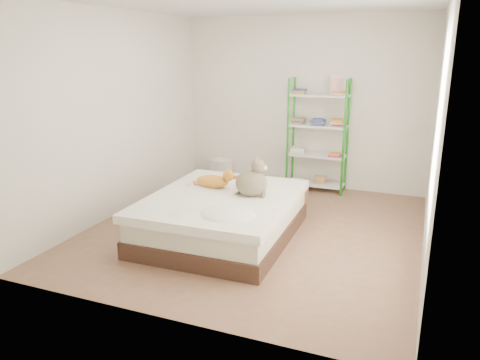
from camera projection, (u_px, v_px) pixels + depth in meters
The scene contains 7 objects.
room at pixel (257, 123), 5.33m from camera, with size 3.81×4.21×2.61m.
bed at pixel (222, 216), 5.40m from camera, with size 1.61×2.00×0.50m.
orange_cat at pixel (212, 180), 5.62m from camera, with size 0.48×0.26×0.19m, color gold, non-canonical shape.
grey_cat at pixel (251, 177), 5.26m from camera, with size 0.32×0.39×0.44m, color #796A4F, non-canonical shape.
shelf_unit at pixel (318, 135), 7.02m from camera, with size 0.88×0.36×1.74m.
cardboard_box at pixel (285, 195), 6.35m from camera, with size 0.55×0.52×0.44m.
white_bin at pixel (221, 170), 7.75m from camera, with size 0.37×0.35×0.35m.
Camera 1 is at (1.80, -5.00, 2.14)m, focal length 35.00 mm.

